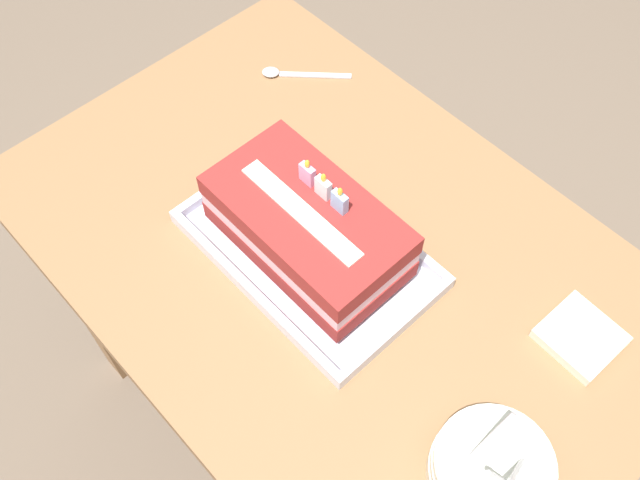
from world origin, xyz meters
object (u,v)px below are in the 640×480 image
bowl_stack (491,470)px  serving_spoon_near_tray (285,73)px  birthday_cake (308,226)px  napkin_pile (580,337)px  foil_tray (308,251)px

bowl_stack → serving_spoon_near_tray: bearing=158.0°
birthday_cake → napkin_pile: (0.34, 0.17, -0.06)m
birthday_cake → serving_spoon_near_tray: 0.36m
foil_tray → serving_spoon_near_tray: (-0.29, 0.21, -0.00)m
bowl_stack → serving_spoon_near_tray: (-0.66, 0.27, -0.02)m
bowl_stack → napkin_pile: size_ratio=1.46×
bowl_stack → serving_spoon_near_tray: 0.71m
bowl_stack → serving_spoon_near_tray: size_ratio=1.19×
birthday_cake → serving_spoon_near_tray: (-0.29, 0.21, -0.06)m
foil_tray → bowl_stack: (0.37, -0.06, 0.02)m
foil_tray → bowl_stack: bowl_stack is taller
bowl_stack → birthday_cake: bearing=171.4°
serving_spoon_near_tray → napkin_pile: size_ratio=1.22×
birthday_cake → napkin_pile: size_ratio=2.79×
napkin_pile → foil_tray: bearing=-153.5°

